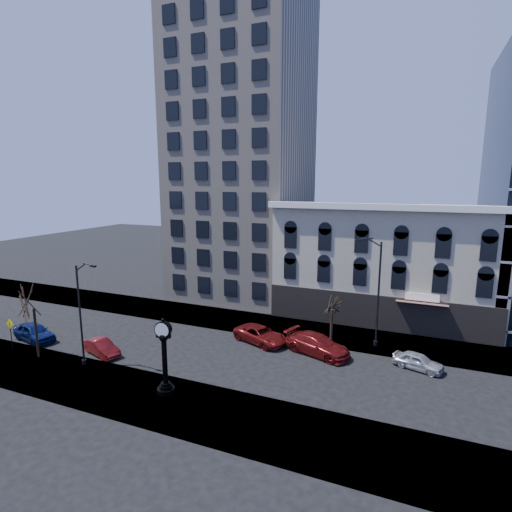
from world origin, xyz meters
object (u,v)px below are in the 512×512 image
at_px(street_clock, 165,360).
at_px(car_near_b, 102,347).
at_px(warning_sign, 10,328).
at_px(car_near_a, 34,332).
at_px(street_lamp_near, 83,287).

bearing_deg(street_clock, car_near_b, 148.61).
bearing_deg(warning_sign, car_near_a, 96.91).
bearing_deg(car_near_a, warning_sign, -165.04).
bearing_deg(street_lamp_near, warning_sign, -173.98).
bearing_deg(street_clock, car_near_a, 157.93).
xyz_separation_m(street_clock, street_lamp_near, (-8.01, 1.08, 4.03)).
bearing_deg(car_near_a, street_lamp_near, -92.64).
distance_m(street_lamp_near, car_near_b, 6.39).
height_order(warning_sign, car_near_a, warning_sign).
bearing_deg(street_lamp_near, car_near_a, 171.37).
distance_m(street_lamp_near, warning_sign, 9.85).
relative_size(street_clock, warning_sign, 1.98).
bearing_deg(car_near_b, street_clock, -92.03).
distance_m(street_clock, street_lamp_near, 9.03).
height_order(warning_sign, car_near_b, warning_sign).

